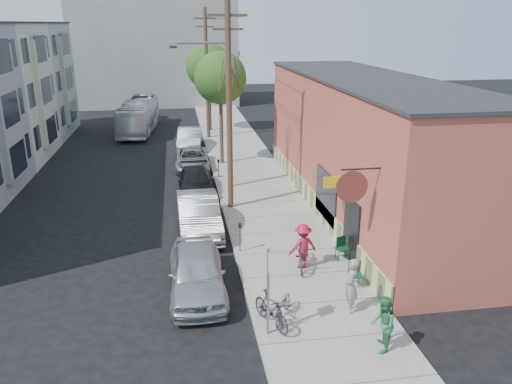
{
  "coord_description": "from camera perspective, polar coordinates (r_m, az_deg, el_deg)",
  "views": [
    {
      "loc": [
        -0.02,
        -18.1,
        9.02
      ],
      "look_at": [
        3.45,
        3.75,
        1.5
      ],
      "focal_mm": 35.0,
      "sensor_mm": 36.0,
      "label": 1
    }
  ],
  "objects": [
    {
      "name": "end_cap_building",
      "position": [
        60.21,
        -11.32,
        15.54
      ],
      "size": [
        18.0,
        8.0,
        12.0
      ],
      "primitive_type": "cube",
      "color": "#979793",
      "rests_on": "ground"
    },
    {
      "name": "bus",
      "position": [
        44.87,
        -13.23,
        8.49
      ],
      "size": [
        3.18,
        10.16,
        2.78
      ],
      "primitive_type": "imported",
      "rotation": [
        0.0,
        0.0,
        -0.09
      ],
      "color": "white",
      "rests_on": "ground"
    },
    {
      "name": "tree_bare",
      "position": [
        27.86,
        -3.03,
        6.31
      ],
      "size": [
        0.24,
        0.24,
        5.74
      ],
      "color": "#44392C",
      "rests_on": "sidewalk"
    },
    {
      "name": "patron_grey",
      "position": [
        16.45,
        10.81,
        -10.48
      ],
      "size": [
        0.67,
        0.79,
        1.85
      ],
      "primitive_type": "imported",
      "rotation": [
        0.0,
        0.0,
        -1.96
      ],
      "color": "#939298",
      "rests_on": "sidewalk"
    },
    {
      "name": "patron_green",
      "position": [
        14.91,
        14.29,
        -14.46
      ],
      "size": [
        0.88,
        0.99,
        1.68
      ],
      "primitive_type": "imported",
      "rotation": [
        0.0,
        0.0,
        -1.92
      ],
      "color": "#327D4A",
      "rests_on": "sidewalk"
    },
    {
      "name": "car_4",
      "position": [
        37.76,
        -7.61,
        6.02
      ],
      "size": [
        2.01,
        4.93,
        1.59
      ],
      "primitive_type": "imported",
      "rotation": [
        0.0,
        0.0,
        -0.07
      ],
      "color": "#9C9FA3",
      "rests_on": "ground"
    },
    {
      "name": "utility_pole_near",
      "position": [
        24.11,
        -3.24,
        10.12
      ],
      "size": [
        3.57,
        0.28,
        10.0
      ],
      "color": "#503A28",
      "rests_on": "sidewalk"
    },
    {
      "name": "parking_meter_far",
      "position": [
        29.62,
        -4.3,
        2.97
      ],
      "size": [
        0.14,
        0.14,
        1.24
      ],
      "color": "slate",
      "rests_on": "sidewalk"
    },
    {
      "name": "car_3",
      "position": [
        32.71,
        -7.31,
        3.78
      ],
      "size": [
        2.22,
        4.68,
        1.29
      ],
      "primitive_type": "imported",
      "rotation": [
        0.0,
        0.0,
        -0.02
      ],
      "color": "#9A9EA1",
      "rests_on": "ground"
    },
    {
      "name": "patio_chair_a",
      "position": [
        20.05,
        9.82,
        -6.39
      ],
      "size": [
        0.65,
        0.65,
        0.88
      ],
      "primitive_type": null,
      "rotation": [
        0.0,
        0.0,
        0.38
      ],
      "color": "#124025",
      "rests_on": "sidewalk"
    },
    {
      "name": "car_2",
      "position": [
        27.77,
        -6.92,
        1.13
      ],
      "size": [
        1.9,
        4.64,
        1.35
      ],
      "primitive_type": "imported",
      "rotation": [
        0.0,
        0.0,
        -0.0
      ],
      "color": "black",
      "rests_on": "ground"
    },
    {
      "name": "car_1",
      "position": [
        22.62,
        -6.57,
        -2.54
      ],
      "size": [
        1.95,
        5.19,
        1.69
      ],
      "primitive_type": "imported",
      "rotation": [
        0.0,
        0.0,
        0.03
      ],
      "color": "#9A9CA1",
      "rests_on": "ground"
    },
    {
      "name": "parked_bike_b",
      "position": [
        16.11,
        3.11,
        -12.84
      ],
      "size": [
        1.26,
        1.73,
        0.87
      ],
      "primitive_type": "imported",
      "rotation": [
        0.0,
        0.0,
        -0.47
      ],
      "color": "slate",
      "rests_on": "sidewalk"
    },
    {
      "name": "ground",
      "position": [
        20.23,
        -8.1,
        -7.92
      ],
      "size": [
        120.0,
        120.0,
        0.0
      ],
      "primitive_type": "plane",
      "color": "black"
    },
    {
      "name": "sign_post",
      "position": [
        14.73,
        1.41,
        -10.44
      ],
      "size": [
        0.07,
        0.45,
        2.8
      ],
      "color": "slate",
      "rests_on": "sidewalk"
    },
    {
      "name": "tree_leafy_mid",
      "position": [
        32.5,
        -4.11,
        12.86
      ],
      "size": [
        3.35,
        3.35,
        7.25
      ],
      "color": "#44392C",
      "rests_on": "sidewalk"
    },
    {
      "name": "cafe_building",
      "position": [
        25.44,
        12.01,
        5.36
      ],
      "size": [
        6.6,
        20.2,
        6.61
      ],
      "color": "#AF5141",
      "rests_on": "ground"
    },
    {
      "name": "parking_meter_near",
      "position": [
        20.22,
        -1.85,
        -4.66
      ],
      "size": [
        0.14,
        0.14,
        1.24
      ],
      "color": "slate",
      "rests_on": "sidewalk"
    },
    {
      "name": "parked_bike_a",
      "position": [
        15.67,
        1.75,
        -13.32
      ],
      "size": [
        1.18,
        1.87,
        1.09
      ],
      "primitive_type": "imported",
      "rotation": [
        0.0,
        0.0,
        0.4
      ],
      "color": "black",
      "rests_on": "sidewalk"
    },
    {
      "name": "car_0",
      "position": [
        17.67,
        -6.78,
        -9.07
      ],
      "size": [
        1.92,
        4.75,
        1.62
      ],
      "primitive_type": "imported",
      "rotation": [
        0.0,
        0.0,
        0.0
      ],
      "color": "#B4B7BD",
      "rests_on": "ground"
    },
    {
      "name": "tree_leafy_far",
      "position": [
        43.39,
        -5.44,
        14.09
      ],
      "size": [
        3.83,
        3.83,
        7.33
      ],
      "color": "#44392C",
      "rests_on": "sidewalk"
    },
    {
      "name": "cyclist",
      "position": [
        18.99,
        5.37,
        -6.18
      ],
      "size": [
        1.27,
        0.92,
        1.77
      ],
      "primitive_type": "imported",
      "rotation": [
        0.0,
        0.0,
        3.39
      ],
      "color": "#A01738",
      "rests_on": "sidewalk"
    },
    {
      "name": "sidewalk",
      "position": [
        30.74,
        -0.65,
        1.85
      ],
      "size": [
        4.5,
        58.0,
        0.15
      ],
      "primitive_type": "cube",
      "color": "#9F9C93",
      "rests_on": "ground"
    },
    {
      "name": "patio_chair_b",
      "position": [
        18.17,
        11.38,
        -9.28
      ],
      "size": [
        0.52,
        0.52,
        0.88
      ],
      "primitive_type": null,
      "rotation": [
        0.0,
        0.0,
        0.03
      ],
      "color": "#124025",
      "rests_on": "sidewalk"
    },
    {
      "name": "utility_pole_far",
      "position": [
        40.5,
        -5.65,
        13.47
      ],
      "size": [
        1.8,
        0.28,
        10.0
      ],
      "color": "#503A28",
      "rests_on": "sidewalk"
    },
    {
      "name": "cyclist_bike",
      "position": [
        19.15,
        5.34,
        -7.17
      ],
      "size": [
        1.18,
        2.1,
        1.04
      ],
      "primitive_type": "imported",
      "rotation": [
        0.0,
        0.0,
        -0.26
      ],
      "color": "black",
      "rests_on": "sidewalk"
    }
  ]
}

